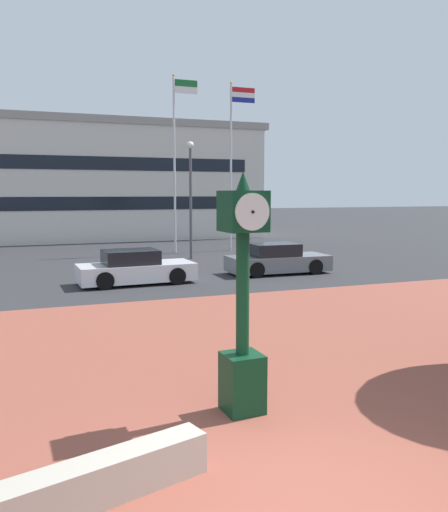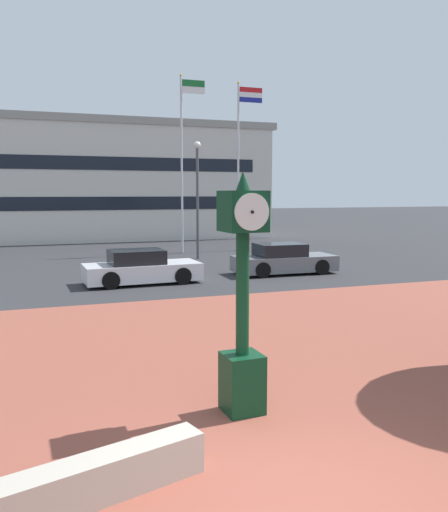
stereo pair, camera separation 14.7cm
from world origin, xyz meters
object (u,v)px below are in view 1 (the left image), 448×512
car_street_near (277,260)px  flagpole_primary (176,154)px  street_clock (243,304)px  street_lamp_post (191,187)px  flagpole_secondary (233,155)px  civic_building (38,181)px  car_street_mid (135,269)px

car_street_near → flagpole_primary: 10.43m
street_clock → street_lamp_post: 19.24m
car_street_near → flagpole_secondary: 10.38m
street_clock → street_lamp_post: (4.83, 18.52, 1.99)m
car_street_near → street_clock: bearing=-27.6°
street_clock → car_street_near: size_ratio=0.86×
street_clock → street_lamp_post: bearing=73.0°
civic_building → flagpole_primary: bearing=-60.4°
flagpole_primary → flagpole_secondary: flagpole_primary is taller
flagpole_secondary → car_street_mid: bearing=-129.2°
civic_building → street_lamp_post: (6.98, -15.39, -0.58)m
car_street_near → flagpole_primary: size_ratio=0.44×
flagpole_primary → car_street_near: bearing=-78.1°
car_street_near → street_lamp_post: bearing=-161.0°
street_clock → car_street_mid: street_clock is taller
car_street_mid → flagpole_secondary: bearing=138.4°
car_street_near → civic_building: civic_building is taller
street_clock → street_lamp_post: street_lamp_post is taller
car_street_mid → car_street_near: bearing=91.4°
flagpole_primary → street_lamp_post: flagpole_primary is taller
civic_building → street_lamp_post: civic_building is taller
car_street_mid → street_lamp_post: (4.15, 6.40, 3.13)m
street_clock → civic_building: 34.07m
flagpole_primary → civic_building: size_ratio=0.30×
car_street_mid → flagpole_primary: (4.23, 9.38, 4.98)m
street_lamp_post → civic_building: bearing=114.4°
street_clock → civic_building: civic_building is taller
flagpole_primary → civic_building: bearing=119.6°
flagpole_primary → civic_building: (-7.05, 12.41, -1.28)m
car_street_mid → flagpole_primary: size_ratio=0.44×
car_street_mid → flagpole_secondary: 13.09m
flagpole_secondary → civic_building: bearing=130.2°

